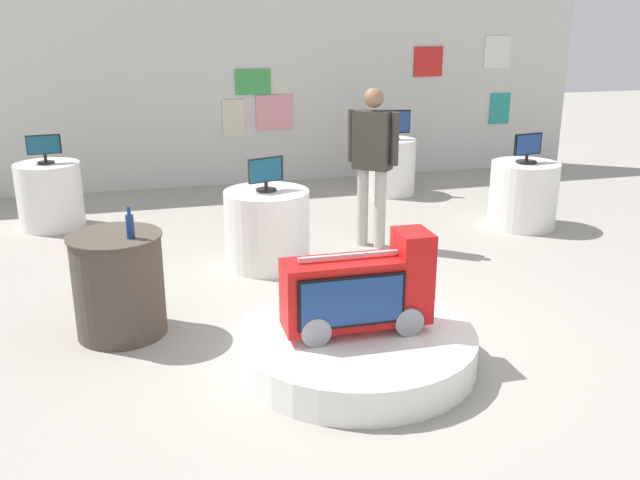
# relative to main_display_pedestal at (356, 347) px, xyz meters

# --- Properties ---
(ground_plane) EXTENTS (30.00, 30.00, 0.00)m
(ground_plane) POSITION_rel_main_display_pedestal_xyz_m (0.30, 0.39, -0.12)
(ground_plane) COLOR #9E998E
(back_wall_display) EXTENTS (10.18, 0.13, 2.89)m
(back_wall_display) POSITION_rel_main_display_pedestal_xyz_m (0.31, 5.74, 1.33)
(back_wall_display) COLOR silver
(back_wall_display) RESTS_ON ground
(main_display_pedestal) EXTENTS (1.69, 1.69, 0.24)m
(main_display_pedestal) POSITION_rel_main_display_pedestal_xyz_m (0.00, 0.00, 0.00)
(main_display_pedestal) COLOR white
(main_display_pedestal) RESTS_ON ground
(novelty_firetruck_tv) EXTENTS (1.03, 0.38, 0.70)m
(novelty_firetruck_tv) POSITION_rel_main_display_pedestal_xyz_m (0.02, -0.01, 0.41)
(novelty_firetruck_tv) COLOR gray
(novelty_firetruck_tv) RESTS_ON main_display_pedestal
(display_pedestal_left_rear) EXTENTS (0.73, 0.73, 0.75)m
(display_pedestal_left_rear) POSITION_rel_main_display_pedestal_xyz_m (-2.36, 4.10, 0.25)
(display_pedestal_left_rear) COLOR white
(display_pedestal_left_rear) RESTS_ON ground
(tv_on_left_rear) EXTENTS (0.37, 0.19, 0.32)m
(tv_on_left_rear) POSITION_rel_main_display_pedestal_xyz_m (-2.36, 4.09, 0.81)
(tv_on_left_rear) COLOR black
(tv_on_left_rear) RESTS_ON display_pedestal_left_rear
(display_pedestal_center_rear) EXTENTS (0.82, 0.82, 0.75)m
(display_pedestal_center_rear) POSITION_rel_main_display_pedestal_xyz_m (-0.20, 2.16, 0.25)
(display_pedestal_center_rear) COLOR white
(display_pedestal_center_rear) RESTS_ON ground
(tv_on_center_rear) EXTENTS (0.36, 0.20, 0.32)m
(tv_on_center_rear) POSITION_rel_main_display_pedestal_xyz_m (-0.20, 2.15, 0.80)
(tv_on_center_rear) COLOR black
(tv_on_center_rear) RESTS_ON display_pedestal_center_rear
(display_pedestal_right_rear) EXTENTS (0.69, 0.69, 0.75)m
(display_pedestal_right_rear) POSITION_rel_main_display_pedestal_xyz_m (1.99, 4.56, 0.25)
(display_pedestal_right_rear) COLOR white
(display_pedestal_right_rear) RESTS_ON ground
(tv_on_right_rear) EXTENTS (0.50, 0.24, 0.39)m
(tv_on_right_rear) POSITION_rel_main_display_pedestal_xyz_m (1.99, 4.56, 0.84)
(tv_on_right_rear) COLOR black
(tv_on_right_rear) RESTS_ON display_pedestal_right_rear
(display_pedestal_far_right) EXTENTS (0.77, 0.77, 0.75)m
(display_pedestal_far_right) POSITION_rel_main_display_pedestal_xyz_m (2.92, 2.68, 0.25)
(display_pedestal_far_right) COLOR white
(display_pedestal_far_right) RESTS_ON ground
(tv_on_far_right) EXTENTS (0.36, 0.24, 0.33)m
(tv_on_far_right) POSITION_rel_main_display_pedestal_xyz_m (2.91, 2.67, 0.80)
(tv_on_far_right) COLOR black
(tv_on_far_right) RESTS_ON display_pedestal_far_right
(side_table_round) EXTENTS (0.70, 0.70, 0.80)m
(side_table_round) POSITION_rel_main_display_pedestal_xyz_m (-1.59, 0.94, 0.28)
(side_table_round) COLOR #4C4238
(side_table_round) RESTS_ON ground
(bottle_on_side_table) EXTENTS (0.06, 0.06, 0.24)m
(bottle_on_side_table) POSITION_rel_main_display_pedestal_xyz_m (-1.47, 0.82, 0.77)
(bottle_on_side_table) COLOR navy
(bottle_on_side_table) RESTS_ON side_table_round
(shopper_browsing_near_truck) EXTENTS (0.43, 0.41, 1.66)m
(shopper_browsing_near_truck) POSITION_rel_main_display_pedestal_xyz_m (0.97, 2.45, 0.85)
(shopper_browsing_near_truck) COLOR #B2ADA3
(shopper_browsing_near_truck) RESTS_ON ground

